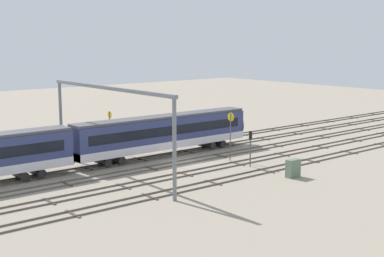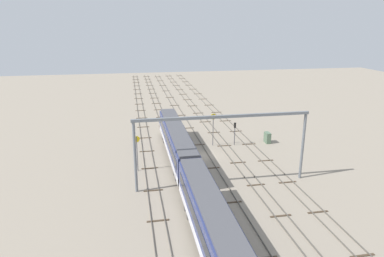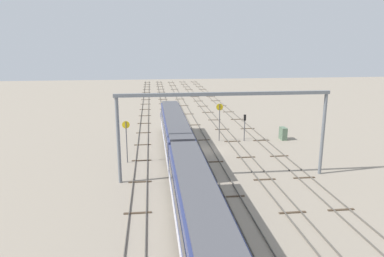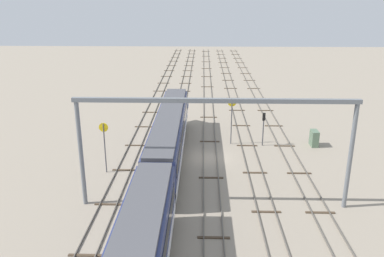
% 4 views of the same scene
% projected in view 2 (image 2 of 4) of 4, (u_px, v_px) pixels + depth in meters
% --- Properties ---
extents(ground_plane, '(198.05, 198.05, 0.00)m').
position_uv_depth(ground_plane, '(204.00, 156.00, 54.15)').
color(ground_plane, gray).
extents(track_near_foreground, '(182.05, 2.40, 0.16)m').
position_uv_depth(track_near_foreground, '(257.00, 152.00, 55.65)').
color(track_near_foreground, '#59544C').
rests_on(track_near_foreground, ground).
extents(track_second_near, '(182.05, 2.40, 0.16)m').
position_uv_depth(track_second_near, '(231.00, 153.00, 54.89)').
color(track_second_near, '#59544C').
rests_on(track_second_near, ground).
extents(track_middle, '(182.05, 2.40, 0.16)m').
position_uv_depth(track_middle, '(204.00, 155.00, 54.13)').
color(track_middle, '#59544C').
rests_on(track_middle, ground).
extents(track_with_train, '(182.05, 2.40, 0.16)m').
position_uv_depth(track_with_train, '(176.00, 157.00, 53.37)').
color(track_with_train, '#59544C').
rests_on(track_with_train, ground).
extents(track_far_background, '(182.05, 2.40, 0.16)m').
position_uv_depth(track_far_background, '(148.00, 159.00, 52.61)').
color(track_far_background, '#59544C').
rests_on(track_far_background, ground).
extents(overhead_gantry, '(0.40, 22.51, 9.33)m').
position_uv_depth(overhead_gantry, '(223.00, 132.00, 42.38)').
color(overhead_gantry, slate).
rests_on(overhead_gantry, ground).
extents(speed_sign_near_foreground, '(0.14, 1.00, 5.63)m').
position_uv_depth(speed_sign_near_foreground, '(213.00, 125.00, 57.69)').
color(speed_sign_near_foreground, '#4C4C51').
rests_on(speed_sign_near_foreground, ground).
extents(speed_sign_mid_trackside, '(0.14, 0.91, 5.18)m').
position_uv_depth(speed_sign_mid_trackside, '(137.00, 148.00, 47.66)').
color(speed_sign_mid_trackside, '#4C4C51').
rests_on(speed_sign_mid_trackside, ground).
extents(signal_light_trackside_approach, '(0.31, 0.32, 4.00)m').
position_uv_depth(signal_light_trackside_approach, '(235.00, 130.00, 58.21)').
color(signal_light_trackside_approach, '#4C4C51').
rests_on(signal_light_trackside_approach, ground).
extents(relay_cabinet, '(1.57, 0.78, 1.87)m').
position_uv_depth(relay_cabinet, '(267.00, 138.00, 59.82)').
color(relay_cabinet, '#597259').
rests_on(relay_cabinet, ground).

